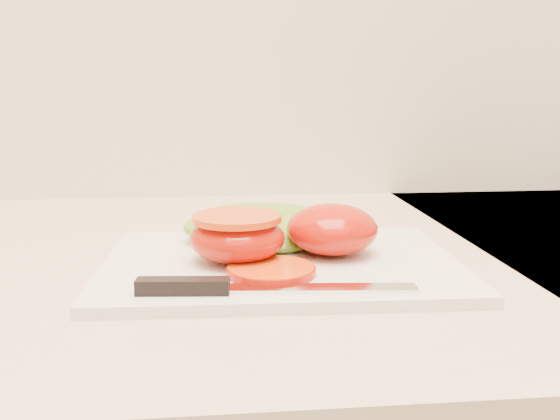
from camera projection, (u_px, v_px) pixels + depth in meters
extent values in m
cube|color=beige|center=(318.00, 263.00, 0.66)|extent=(3.92, 0.65, 0.03)
cube|color=silver|center=(281.00, 265.00, 0.58)|extent=(0.33, 0.25, 0.01)
ellipsoid|color=#B11100|center=(332.00, 229.00, 0.60)|extent=(0.09, 0.09, 0.05)
ellipsoid|color=#B11100|center=(237.00, 238.00, 0.57)|extent=(0.09, 0.09, 0.04)
cylinder|color=#B42C09|center=(237.00, 218.00, 0.57)|extent=(0.08, 0.08, 0.01)
cylinder|color=#F7560E|center=(271.00, 270.00, 0.53)|extent=(0.07, 0.07, 0.01)
ellipsoid|color=#88B530|center=(263.00, 227.00, 0.64)|extent=(0.17, 0.13, 0.03)
cube|color=silver|center=(323.00, 288.00, 0.49)|extent=(0.15, 0.03, 0.00)
cube|color=black|center=(183.00, 286.00, 0.49)|extent=(0.07, 0.02, 0.01)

